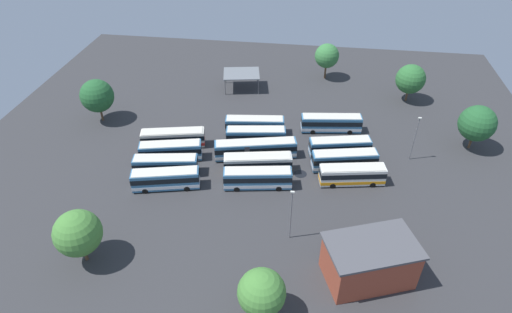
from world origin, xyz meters
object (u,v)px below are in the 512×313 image
Objects in this scene: bus_row1_slot0 at (258,178)px; tree_east_edge at (411,79)px; tree_northwest at (327,56)px; tree_west_edge at (97,96)px; bus_row0_slot2 at (171,151)px; bus_row2_slot1 at (344,160)px; tree_northeast at (78,233)px; bus_row2_slot2 at (340,147)px; bus_row2_slot0 at (352,175)px; bus_row1_slot3 at (256,136)px; bus_row0_slot3 at (173,138)px; maintenance_shelter at (241,74)px; bus_row1_slot1 at (258,163)px; depot_building at (369,261)px; tree_north_edge at (262,292)px; tree_south_edge at (477,123)px; bus_row1_slot2 at (255,149)px; bus_row0_slot0 at (166,179)px; bus_row2_slot4 at (331,123)px; lamp_post_near_entrance at (291,213)px; bus_row1_slot4 at (255,125)px; bus_row0_slot1 at (166,165)px.

tree_east_edge is (28.99, 34.14, 3.46)m from bus_row1_slot0.
tree_northwest is at bearing 75.93° from bus_row1_slot0.
bus_row0_slot2 is at bearing -31.17° from tree_west_edge.
tree_northeast is at bearing -144.24° from bus_row2_slot1.
bus_row2_slot2 is (-0.73, 3.93, -0.00)m from bus_row2_slot1.
tree_east_edge is at bearing 66.79° from bus_row2_slot0.
bus_row1_slot3 is at bearing 162.28° from bus_row2_slot1.
tree_east_edge is (46.51, 24.55, 3.46)m from bus_row0_slot3.
maintenance_shelter reaches higher than bus_row0_slot3.
tree_northeast reaches higher than bus_row1_slot1.
bus_row2_slot1 is 1.27× the size of maintenance_shelter.
tree_west_edge is at bearing -164.68° from tree_east_edge.
tree_north_edge is (-13.18, -7.85, 1.54)m from depot_building.
tree_east_edge reaches higher than bus_row2_slot1.
tree_south_edge is at bearing -61.51° from tree_east_edge.
bus_row1_slot1 is 8.50m from bus_row1_slot3.
bus_row1_slot1 is 26.88m from depot_building.
bus_row0_slot3 is 32.10m from bus_row2_slot1.
tree_west_edge is at bearing 169.20° from bus_row2_slot1.
bus_row1_slot2 is 1.32× the size of bus_row1_slot3.
bus_row0_slot0 is at bearing -142.04° from bus_row1_slot2.
bus_row2_slot4 is 26.53m from tree_south_edge.
bus_row2_slot4 is at bearing -138.20° from tree_east_edge.
bus_row2_slot4 is (-3.53, 15.95, 0.00)m from bus_row2_slot0.
bus_row1_slot0 is 44.92m from tree_east_edge.
bus_row2_slot2 is 1.30× the size of tree_south_edge.
bus_row1_slot0 and bus_row1_slot3 have the same top height.
bus_row1_slot3 is (15.47, 2.83, -0.00)m from bus_row0_slot3.
bus_row1_slot2 is at bearing -14.04° from tree_west_edge.
lamp_post_near_entrance reaches higher than depot_building.
bus_row2_slot2 is (31.28, 1.48, -0.00)m from bus_row0_slot3.
maintenance_shelter is (8.11, 29.27, 1.87)m from bus_row0_slot2.
maintenance_shelter is at bearing 106.37° from bus_row1_slot3.
tree_north_edge is (-10.70, -31.28, 2.83)m from bus_row2_slot1.
bus_row0_slot1 is at bearing -132.24° from bus_row1_slot4.
tree_north_edge reaches higher than bus_row1_slot3.
tree_north_edge is (4.33, -28.20, 2.83)m from bus_row1_slot1.
bus_row1_slot4 is 15.27m from bus_row2_slot4.
bus_row0_slot1 and bus_row1_slot2 have the same top height.
bus_row2_slot1 is at bearing 11.59° from bus_row1_slot1.
maintenance_shelter is at bearing 133.37° from bus_row2_slot2.
bus_row1_slot2 is at bearing -75.18° from maintenance_shelter.
tree_west_edge is at bearing 136.38° from bus_row0_slot0.
bus_row1_slot1 is at bearing -134.45° from tree_east_edge.
bus_row0_slot0 is at bearing -140.40° from tree_east_edge.
tree_northeast reaches higher than bus_row2_slot4.
bus_row1_slot3 is 1.30× the size of tree_south_edge.
tree_northwest is (13.56, 26.72, 3.97)m from bus_row1_slot4.
depot_building is (33.31, -17.59, 1.29)m from bus_row0_slot1.
lamp_post_near_entrance is at bearing -40.55° from bus_row0_slot3.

